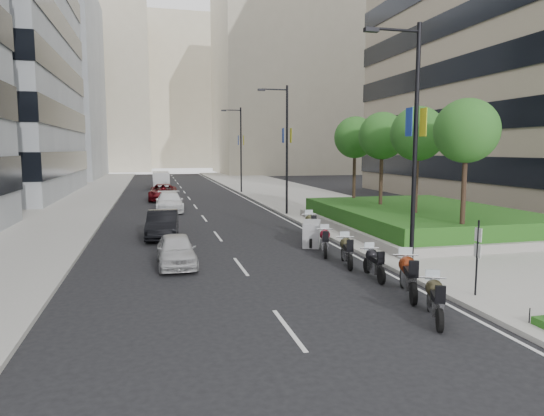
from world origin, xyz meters
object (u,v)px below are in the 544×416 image
object	(u,v)px
lamp_post_2	(240,145)
motorcycle_1	(408,275)
motorcycle_6	(311,225)
car_c	(169,202)
lamp_post_0	(412,137)
motorcycle_4	(325,242)
car_a	(176,250)
motorcycle_5	(312,234)
car_d	(163,192)
parking_sign	(477,254)
delivery_van	(161,181)
motorcycle_0	(435,300)
car_b	(163,224)
motorcycle_3	(347,251)
motorcycle_2	(374,263)
lamp_post_1	(285,143)

from	to	relation	value
lamp_post_2	motorcycle_1	xyz separation A→B (m)	(-1.15, -37.09, -4.41)
motorcycle_6	car_c	bearing A→B (deg)	35.88
lamp_post_0	car_c	size ratio (longest dim) A/B	1.83
motorcycle_4	car_a	xyz separation A→B (m)	(-6.51, -0.57, 0.06)
lamp_post_0	motorcycle_5	world-z (taller)	lamp_post_0
car_c	car_d	distance (m)	8.28
parking_sign	motorcycle_6	bearing A→B (deg)	97.61
lamp_post_2	parking_sign	bearing A→B (deg)	-89.01
delivery_van	motorcycle_0	bearing A→B (deg)	-82.21
lamp_post_0	parking_sign	xyz separation A→B (m)	(0.66, -3.00, -3.61)
parking_sign	car_b	size ratio (longest dim) A/B	0.57
motorcycle_3	delivery_van	world-z (taller)	delivery_van
motorcycle_5	car_c	distance (m)	16.28
motorcycle_3	car_c	bearing A→B (deg)	31.10
motorcycle_2	motorcycle_5	xyz separation A→B (m)	(-0.27, 6.23, 0.03)
car_a	car_d	world-z (taller)	car_d
lamp_post_0	car_a	xyz separation A→B (m)	(-8.12, 3.74, -4.43)
motorcycle_6	car_d	bearing A→B (deg)	26.44
motorcycle_2	lamp_post_0	bearing A→B (deg)	-88.59
motorcycle_3	car_b	distance (m)	10.65
car_b	delivery_van	world-z (taller)	delivery_van
lamp_post_2	motorcycle_6	world-z (taller)	lamp_post_2
lamp_post_2	motorcycle_0	size ratio (longest dim) A/B	4.37
motorcycle_2	motorcycle_4	world-z (taller)	motorcycle_4
motorcycle_4	motorcycle_6	xyz separation A→B (m)	(0.73, 4.21, 0.05)
car_d	car_a	bearing A→B (deg)	-87.23
motorcycle_0	motorcycle_5	size ratio (longest dim) A/B	0.99
motorcycle_1	car_b	world-z (taller)	car_b
motorcycle_4	car_c	distance (m)	18.14
lamp_post_0	motorcycle_4	xyz separation A→B (m)	(-1.62, 4.31, -4.49)
motorcycle_6	delivery_van	xyz separation A→B (m)	(-7.16, 33.60, 0.32)
parking_sign	motorcycle_4	size ratio (longest dim) A/B	1.19
lamp_post_1	car_a	bearing A→B (deg)	-121.49
motorcycle_0	motorcycle_1	size ratio (longest dim) A/B	0.87
motorcycle_3	car_d	distance (m)	28.25
parking_sign	car_a	bearing A→B (deg)	142.48
lamp_post_1	motorcycle_5	world-z (taller)	lamp_post_1
motorcycle_0	motorcycle_4	xyz separation A→B (m)	(-0.01, 8.65, -0.00)
car_a	car_c	bearing A→B (deg)	88.08
lamp_post_1	car_b	world-z (taller)	lamp_post_1
car_b	motorcycle_1	bearing A→B (deg)	-54.54
lamp_post_1	motorcycle_1	world-z (taller)	lamp_post_1
motorcycle_0	car_d	size ratio (longest dim) A/B	0.38
motorcycle_4	motorcycle_5	size ratio (longest dim) A/B	1.01
motorcycle_4	car_d	bearing A→B (deg)	32.52
parking_sign	motorcycle_2	bearing A→B (deg)	122.02
lamp_post_0	motorcycle_2	size ratio (longest dim) A/B	4.31
motorcycle_2	motorcycle_4	distance (m)	4.22
motorcycle_6	motorcycle_0	bearing A→B (deg)	-175.58
lamp_post_2	car_c	xyz separation A→B (m)	(-7.79, -13.62, -4.35)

